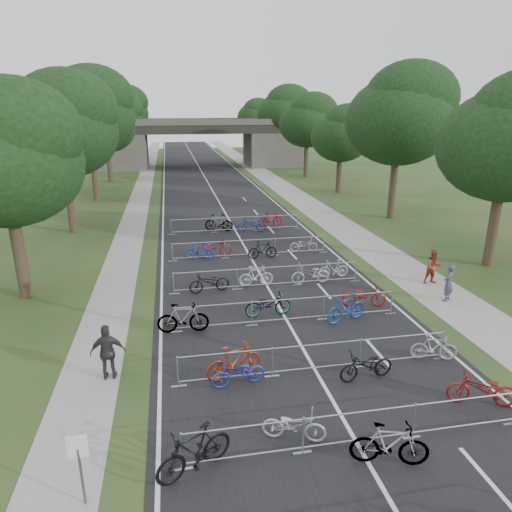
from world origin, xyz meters
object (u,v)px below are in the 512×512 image
Objects in this scene: pedestrian_b at (434,267)px; pedestrian_c at (108,352)px; park_sign at (79,458)px; pedestrian_a at (448,283)px; overpass_bridge at (198,143)px.

pedestrian_b is 0.92× the size of pedestrian_c.
park_sign is 1.04× the size of pedestrian_b.
pedestrian_c is at bearing 90.00° from park_sign.
park_sign is 17.07m from pedestrian_a.
pedestrian_b is 16.22m from pedestrian_c.
pedestrian_c reaches higher than park_sign.
pedestrian_b is (8.33, -51.03, -2.66)m from overpass_bridge.
overpass_bridge is 16.21× the size of pedestrian_c.
pedestrian_c is (-6.80, -56.88, -2.58)m from overpass_bridge.
pedestrian_a is 2.19m from pedestrian_b.
pedestrian_c is at bearing -24.49° from pedestrian_a.
park_sign is at bearing -96.26° from overpass_bridge.
overpass_bridge is at bearing -120.46° from pedestrian_a.
pedestrian_c is (-15.13, -5.84, 0.08)m from pedestrian_b.
overpass_bridge reaches higher than pedestrian_c.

